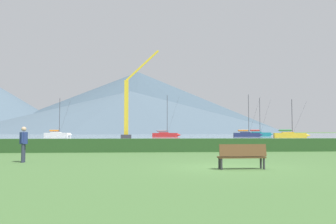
# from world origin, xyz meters

# --- Properties ---
(ground_plane) EXTENTS (1000.00, 1000.00, 0.00)m
(ground_plane) POSITION_xyz_m (0.00, 0.00, 0.00)
(ground_plane) COLOR #477038
(harbor_water) EXTENTS (320.00, 246.00, 0.00)m
(harbor_water) POSITION_xyz_m (0.00, 137.00, 0.00)
(harbor_water) COLOR #8499A8
(harbor_water) RESTS_ON ground_plane
(hedge_line) EXTENTS (80.00, 1.20, 0.92)m
(hedge_line) POSITION_xyz_m (0.00, 11.00, 0.46)
(hedge_line) COLOR #284C23
(hedge_line) RESTS_ON ground_plane
(sailboat_slip_1) EXTENTS (7.95, 3.23, 11.29)m
(sailboat_slip_1) POSITION_xyz_m (25.07, 78.21, 0.66)
(sailboat_slip_1) COLOR navy
(sailboat_slip_1) RESTS_ON harbor_water
(sailboat_slip_3) EXTENTS (8.05, 3.97, 8.66)m
(sailboat_slip_3) POSITION_xyz_m (30.20, 62.95, 0.65)
(sailboat_slip_3) COLOR gold
(sailboat_slip_3) RESTS_ON harbor_water
(sailboat_slip_4) EXTENTS (7.65, 3.52, 10.92)m
(sailboat_slip_4) POSITION_xyz_m (3.33, 78.53, 0.64)
(sailboat_slip_4) COLOR red
(sailboat_slip_4) RESTS_ON harbor_water
(sailboat_slip_6) EXTENTS (8.27, 2.87, 11.51)m
(sailboat_slip_6) POSITION_xyz_m (32.02, 89.40, 0.69)
(sailboat_slip_6) COLOR #19707A
(sailboat_slip_6) RESTS_ON harbor_water
(sailboat_slip_7) EXTENTS (7.87, 4.04, 10.35)m
(sailboat_slip_7) POSITION_xyz_m (-25.28, 82.78, 0.65)
(sailboat_slip_7) COLOR white
(sailboat_slip_7) RESTS_ON harbor_water
(park_bench_under_tree) EXTENTS (1.80, 0.49, 0.95)m
(park_bench_under_tree) POSITION_xyz_m (0.33, -0.75, 0.53)
(park_bench_under_tree) COLOR brown
(park_bench_under_tree) RESTS_ON ground_plane
(person_standing_walker) EXTENTS (0.36, 0.57, 1.65)m
(person_standing_walker) POSITION_xyz_m (-8.89, 3.00, 0.97)
(person_standing_walker) COLOR #2D3347
(person_standing_walker) RESTS_ON ground_plane
(dock_crane) EXTENTS (7.35, 2.00, 17.53)m
(dock_crane) POSITION_xyz_m (-5.77, 55.35, 5.30)
(dock_crane) COLOR #333338
(dock_crane) RESTS_ON ground_plane
(distant_hill_west_ridge) EXTENTS (331.01, 331.01, 71.85)m
(distant_hill_west_ridge) POSITION_xyz_m (-5.01, 403.99, 35.93)
(distant_hill_west_ridge) COLOR #425666
(distant_hill_west_ridge) RESTS_ON ground_plane
(distant_hill_east_ridge) EXTENTS (265.72, 265.72, 36.06)m
(distant_hill_east_ridge) POSITION_xyz_m (-11.49, 290.60, 18.03)
(distant_hill_east_ridge) COLOR #4C6070
(distant_hill_east_ridge) RESTS_ON ground_plane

